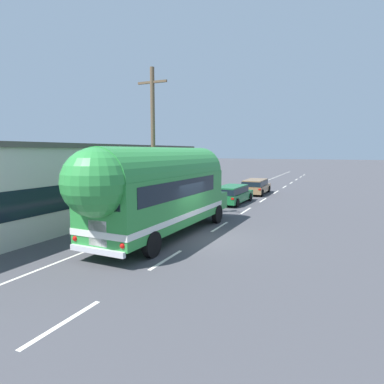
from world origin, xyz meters
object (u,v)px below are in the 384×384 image
Objects in this scene: utility_pole at (153,143)px; car_lead at (232,193)px; car_second at (256,186)px; painted_bus at (158,188)px.

utility_pole reaches higher than car_lead.
car_second is (2.56, 13.77, -3.63)m from utility_pole.
utility_pole is 14.47m from car_second.
utility_pole is 1.82× the size of car_second.
painted_bus is 17.28m from car_second.
painted_bus is (2.29, -3.44, -2.12)m from utility_pole.
utility_pole is 4.64m from painted_bus.
utility_pole is at bearing 123.62° from painted_bus.
painted_bus reaches higher than car_lead.
painted_bus is at bearing -89.96° from car_lead.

